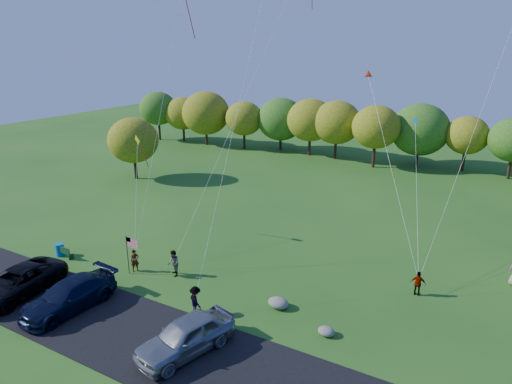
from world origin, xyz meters
The scene contains 15 objects.
ground centered at (0.00, 0.00, 0.00)m, with size 140.00×140.00×0.00m, color #215718.
asphalt_lane centered at (0.00, -4.00, 0.03)m, with size 44.00×6.00×0.06m, color black.
treeline centered at (1.18, 35.93, 4.81)m, with size 74.57×27.34×8.53m.
minivan_dark centered at (-10.19, -4.48, 0.88)m, with size 2.74×5.94×1.65m, color black.
minivan_navy centered at (-6.16, -4.02, 0.89)m, with size 2.32×5.72×1.66m, color black.
minivan_silver centered at (2.09, -3.80, 0.96)m, with size 2.12×5.26×1.79m, color gray.
flyer_a centered at (-6.20, 1.33, 0.77)m, with size 0.56×0.37×1.55m, color #4C4C59.
flyer_b centered at (-3.54, 2.13, 0.89)m, with size 0.86×0.67×1.78m, color #4C4C59.
flyer_c centered at (0.43, -0.80, 0.85)m, with size 1.10×0.63×1.70m, color #4C4C59.
flyer_d centered at (10.97, 7.53, 0.78)m, with size 0.91×0.38×1.56m, color #4C4C59.
park_bench centered at (-12.13, 0.30, 0.47)m, with size 1.60×0.42×0.88m.
trash_barrel centered at (-12.64, 0.41, 0.46)m, with size 0.61×0.61×0.91m, color blue.
flag_assembly centered at (-6.03, 0.87, 2.03)m, with size 0.99×0.65×2.69m.
boulder_near centered at (4.22, 2.07, 0.31)m, with size 1.24×0.97×0.62m, color gray.
boulder_far centered at (7.62, 0.96, 0.23)m, with size 0.89×0.74×0.46m, color gray.
Camera 1 is at (14.52, -18.72, 14.64)m, focal length 32.00 mm.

